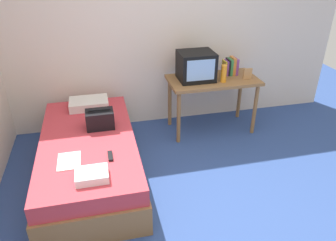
{
  "coord_description": "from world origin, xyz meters",
  "views": [
    {
      "loc": [
        -0.82,
        -2.19,
        2.26
      ],
      "look_at": [
        -0.08,
        0.95,
        0.52
      ],
      "focal_mm": 34.74,
      "sensor_mm": 36.0,
      "label": 1
    }
  ],
  "objects_px": {
    "picture_frame": "(248,74)",
    "magazine": "(69,161)",
    "pillow": "(89,103)",
    "folded_towel": "(92,175)",
    "bed": "(90,157)",
    "water_bottle": "(224,74)",
    "book_row": "(230,67)",
    "remote_dark": "(110,156)",
    "handbag": "(100,119)",
    "desk": "(213,85)",
    "tv": "(196,66)"
  },
  "relations": [
    {
      "from": "book_row",
      "to": "handbag",
      "type": "bearing_deg",
      "value": -161.0
    },
    {
      "from": "pillow",
      "to": "folded_towel",
      "type": "relative_size",
      "value": 1.67
    },
    {
      "from": "picture_frame",
      "to": "magazine",
      "type": "xyz_separation_m",
      "value": [
        -2.23,
        -0.98,
        -0.32
      ]
    },
    {
      "from": "pillow",
      "to": "desk",
      "type": "bearing_deg",
      "value": -1.62
    },
    {
      "from": "water_bottle",
      "to": "magazine",
      "type": "relative_size",
      "value": 0.76
    },
    {
      "from": "tv",
      "to": "remote_dark",
      "type": "height_order",
      "value": "tv"
    },
    {
      "from": "pillow",
      "to": "handbag",
      "type": "distance_m",
      "value": 0.56
    },
    {
      "from": "book_row",
      "to": "picture_frame",
      "type": "bearing_deg",
      "value": -54.55
    },
    {
      "from": "bed",
      "to": "pillow",
      "type": "bearing_deg",
      "value": 87.07
    },
    {
      "from": "bed",
      "to": "pillow",
      "type": "distance_m",
      "value": 0.8
    },
    {
      "from": "bed",
      "to": "tv",
      "type": "height_order",
      "value": "tv"
    },
    {
      "from": "pillow",
      "to": "book_row",
      "type": "bearing_deg",
      "value": 1.81
    },
    {
      "from": "book_row",
      "to": "magazine",
      "type": "height_order",
      "value": "book_row"
    },
    {
      "from": "book_row",
      "to": "handbag",
      "type": "relative_size",
      "value": 0.77
    },
    {
      "from": "desk",
      "to": "handbag",
      "type": "bearing_deg",
      "value": -161.37
    },
    {
      "from": "tv",
      "to": "magazine",
      "type": "relative_size",
      "value": 1.52
    },
    {
      "from": "magazine",
      "to": "remote_dark",
      "type": "relative_size",
      "value": 1.86
    },
    {
      "from": "handbag",
      "to": "folded_towel",
      "type": "bearing_deg",
      "value": -97.51
    },
    {
      "from": "pillow",
      "to": "magazine",
      "type": "height_order",
      "value": "pillow"
    },
    {
      "from": "book_row",
      "to": "remote_dark",
      "type": "relative_size",
      "value": 1.49
    },
    {
      "from": "bed",
      "to": "water_bottle",
      "type": "xyz_separation_m",
      "value": [
        1.72,
        0.56,
        0.61
      ]
    },
    {
      "from": "water_bottle",
      "to": "magazine",
      "type": "distance_m",
      "value": 2.14
    },
    {
      "from": "remote_dark",
      "to": "bed",
      "type": "bearing_deg",
      "value": 117.17
    },
    {
      "from": "tv",
      "to": "water_bottle",
      "type": "bearing_deg",
      "value": -26.57
    },
    {
      "from": "folded_towel",
      "to": "handbag",
      "type": "bearing_deg",
      "value": 82.49
    },
    {
      "from": "desk",
      "to": "tv",
      "type": "height_order",
      "value": "tv"
    },
    {
      "from": "desk",
      "to": "remote_dark",
      "type": "height_order",
      "value": "desk"
    },
    {
      "from": "pillow",
      "to": "water_bottle",
      "type": "bearing_deg",
      "value": -6.04
    },
    {
      "from": "folded_towel",
      "to": "picture_frame",
      "type": "bearing_deg",
      "value": 32.5
    },
    {
      "from": "desk",
      "to": "pillow",
      "type": "xyz_separation_m",
      "value": [
        -1.6,
        0.05,
        -0.11
      ]
    },
    {
      "from": "picture_frame",
      "to": "book_row",
      "type": "bearing_deg",
      "value": 125.45
    },
    {
      "from": "bed",
      "to": "folded_towel",
      "type": "height_order",
      "value": "folded_towel"
    },
    {
      "from": "book_row",
      "to": "magazine",
      "type": "relative_size",
      "value": 0.8
    },
    {
      "from": "desk",
      "to": "handbag",
      "type": "xyz_separation_m",
      "value": [
        -1.48,
        -0.5,
        -0.06
      ]
    },
    {
      "from": "picture_frame",
      "to": "magazine",
      "type": "bearing_deg",
      "value": -156.31
    },
    {
      "from": "bed",
      "to": "remote_dark",
      "type": "bearing_deg",
      "value": -62.83
    },
    {
      "from": "desk",
      "to": "magazine",
      "type": "height_order",
      "value": "desk"
    },
    {
      "from": "book_row",
      "to": "magazine",
      "type": "bearing_deg",
      "value": -150.19
    },
    {
      "from": "handbag",
      "to": "tv",
      "type": "bearing_deg",
      "value": 22.78
    },
    {
      "from": "tv",
      "to": "picture_frame",
      "type": "height_order",
      "value": "tv"
    },
    {
      "from": "bed",
      "to": "tv",
      "type": "xyz_separation_m",
      "value": [
        1.4,
        0.72,
        0.68
      ]
    },
    {
      "from": "pillow",
      "to": "handbag",
      "type": "xyz_separation_m",
      "value": [
        0.11,
        -0.55,
        0.05
      ]
    },
    {
      "from": "pillow",
      "to": "handbag",
      "type": "relative_size",
      "value": 1.56
    },
    {
      "from": "folded_towel",
      "to": "bed",
      "type": "bearing_deg",
      "value": 92.73
    },
    {
      "from": "bed",
      "to": "remote_dark",
      "type": "distance_m",
      "value": 0.53
    },
    {
      "from": "bed",
      "to": "desk",
      "type": "height_order",
      "value": "desk"
    },
    {
      "from": "tv",
      "to": "remote_dark",
      "type": "bearing_deg",
      "value": -136.58
    },
    {
      "from": "remote_dark",
      "to": "water_bottle",
      "type": "bearing_deg",
      "value": 32.78
    },
    {
      "from": "bed",
      "to": "pillow",
      "type": "relative_size",
      "value": 4.28
    },
    {
      "from": "water_bottle",
      "to": "picture_frame",
      "type": "distance_m",
      "value": 0.34
    }
  ]
}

